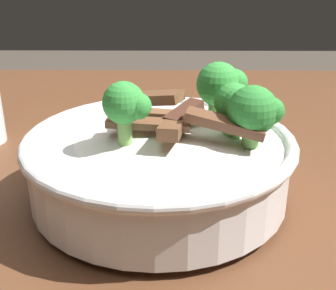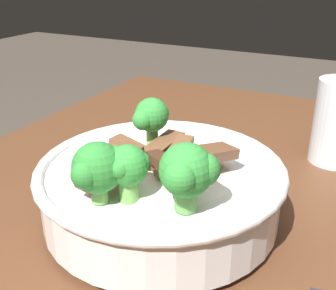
{
  "view_description": "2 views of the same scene",
  "coord_description": "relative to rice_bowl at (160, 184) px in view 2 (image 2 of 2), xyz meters",
  "views": [
    {
      "loc": [
        -0.12,
        -0.49,
        1.05
      ],
      "look_at": [
        -0.13,
        -0.08,
        0.87
      ],
      "focal_mm": 46.14,
      "sensor_mm": 36.0,
      "label": 1
    },
    {
      "loc": [
        0.21,
        0.08,
        1.09
      ],
      "look_at": [
        -0.17,
        -0.12,
        0.9
      ],
      "focal_mm": 44.91,
      "sensor_mm": 36.0,
      "label": 2
    }
  ],
  "objects": [
    {
      "name": "rice_bowl",
      "position": [
        0.0,
        0.0,
        0.0
      ],
      "size": [
        0.26,
        0.26,
        0.13
      ],
      "color": "white",
      "rests_on": "dining_table"
    }
  ]
}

